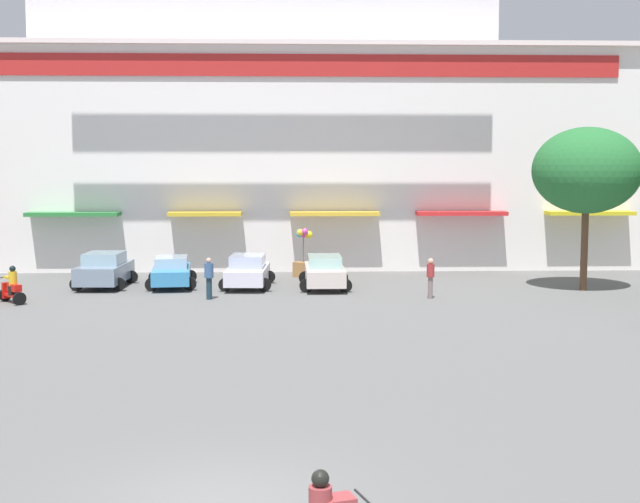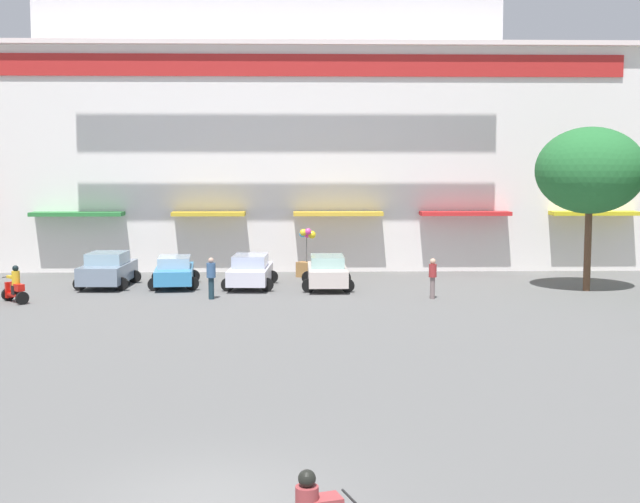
% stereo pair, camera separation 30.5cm
% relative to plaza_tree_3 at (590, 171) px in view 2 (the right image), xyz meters
% --- Properties ---
extents(ground_plane, '(128.00, 128.00, 0.00)m').
position_rel_plaza_tree_3_xyz_m(ground_plane, '(-14.20, -10.12, -5.27)').
color(ground_plane, '#5F5E5D').
extents(colonial_building, '(39.30, 14.86, 23.36)m').
position_rel_plaza_tree_3_xyz_m(colonial_building, '(-14.20, 12.30, 4.79)').
color(colonial_building, white).
rests_on(colonial_building, ground).
extents(plaza_tree_3, '(4.74, 4.35, 7.17)m').
position_rel_plaza_tree_3_xyz_m(plaza_tree_3, '(0.00, 0.00, 0.00)').
color(plaza_tree_3, brown).
rests_on(plaza_tree_3, ground).
extents(parked_car_0, '(2.56, 4.03, 1.58)m').
position_rel_plaza_tree_3_xyz_m(parked_car_0, '(-21.35, 1.77, -4.47)').
color(parked_car_0, gray).
rests_on(parked_car_0, ground).
extents(parked_car_1, '(2.50, 4.19, 1.37)m').
position_rel_plaza_tree_3_xyz_m(parked_car_1, '(-18.33, 1.73, -4.56)').
color(parked_car_1, '#3685BE').
rests_on(parked_car_1, ground).
extents(parked_car_2, '(2.45, 4.23, 1.47)m').
position_rel_plaza_tree_3_xyz_m(parked_car_2, '(-14.86, 1.46, -4.53)').
color(parked_car_2, silver).
rests_on(parked_car_2, ground).
extents(parked_car_3, '(2.30, 4.22, 1.47)m').
position_rel_plaza_tree_3_xyz_m(parked_car_3, '(-11.40, 1.08, -4.52)').
color(parked_car_3, beige).
rests_on(parked_car_3, ground).
extents(scooter_rider_5, '(1.37, 1.44, 1.53)m').
position_rel_plaza_tree_3_xyz_m(scooter_rider_5, '(-24.08, -2.63, -4.65)').
color(scooter_rider_5, black).
rests_on(scooter_rider_5, ground).
extents(pedestrian_0, '(0.44, 0.44, 1.69)m').
position_rel_plaza_tree_3_xyz_m(pedestrian_0, '(-7.14, -2.06, -4.29)').
color(pedestrian_0, slate).
rests_on(pedestrian_0, ground).
extents(pedestrian_1, '(0.44, 0.44, 1.73)m').
position_rel_plaza_tree_3_xyz_m(pedestrian_1, '(-16.29, -1.93, -4.28)').
color(pedestrian_1, '#1B323E').
rests_on(pedestrian_1, ground).
extents(balloon_vendor_cart, '(1.08, 0.98, 2.43)m').
position_rel_plaza_tree_3_xyz_m(balloon_vendor_cart, '(-12.27, 4.81, -4.26)').
color(balloon_vendor_cart, '#9B6E3D').
rests_on(balloon_vendor_cart, ground).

